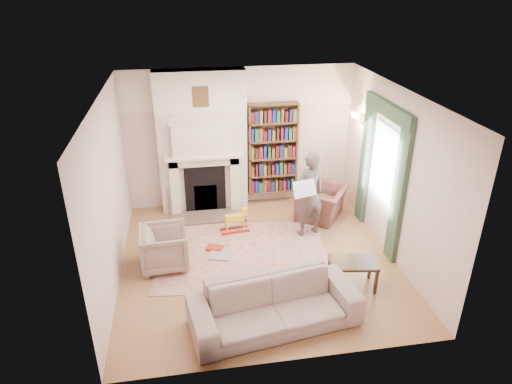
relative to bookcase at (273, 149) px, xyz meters
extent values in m
plane|color=#8E6039|center=(-0.65, -2.12, -1.18)|extent=(4.50, 4.50, 0.00)
plane|color=white|center=(-0.65, -2.12, 1.62)|extent=(4.50, 4.50, 0.00)
plane|color=beige|center=(-0.65, 0.13, 0.22)|extent=(4.50, 0.00, 4.50)
plane|color=beige|center=(-0.65, -4.37, 0.22)|extent=(4.50, 0.00, 4.50)
plane|color=beige|center=(-2.90, -2.12, 0.22)|extent=(0.00, 4.50, 4.50)
plane|color=beige|center=(1.60, -2.12, 0.22)|extent=(0.00, 4.50, 4.50)
cube|color=beige|center=(-1.40, -0.04, 0.22)|extent=(1.70, 0.35, 2.80)
cube|color=silver|center=(-1.40, -0.33, 0.04)|extent=(1.47, 0.24, 0.05)
cube|color=black|center=(-1.40, -0.24, -0.68)|extent=(0.80, 0.06, 0.96)
cube|color=silver|center=(-1.40, -0.31, 0.38)|extent=(1.15, 0.18, 0.62)
cube|color=brown|center=(0.00, 0.00, 0.00)|extent=(1.00, 0.24, 1.85)
cube|color=silver|center=(1.58, -1.72, 0.27)|extent=(0.02, 0.90, 1.30)
cube|color=#2C432B|center=(1.55, -2.42, 0.02)|extent=(0.07, 0.32, 2.40)
cube|color=#2C432B|center=(1.55, -1.02, 0.02)|extent=(0.07, 0.32, 2.40)
cube|color=#2C432B|center=(1.54, -1.72, 1.20)|extent=(0.09, 1.70, 0.24)
cube|color=#C6AC96|center=(-0.89, -1.92, -1.17)|extent=(3.10, 2.54, 0.01)
imported|color=#492D27|center=(0.84, -0.81, -0.87)|extent=(1.23, 1.26, 0.62)
imported|color=#B2AA93|center=(-2.18, -2.04, -0.83)|extent=(0.80, 0.78, 0.69)
imported|color=#AFA690|center=(-0.70, -3.69, -0.84)|extent=(2.39, 1.24, 0.66)
imported|color=#504340|center=(0.39, -1.41, -0.36)|extent=(0.68, 0.54, 1.62)
cube|color=white|center=(0.24, -1.61, -0.15)|extent=(0.44, 0.24, 0.29)
cylinder|color=#ABAEB3|center=(-2.04, -0.22, -0.90)|extent=(0.25, 0.25, 0.55)
cube|color=#DFC14E|center=(-1.29, -1.90, -1.15)|extent=(0.41, 0.41, 0.03)
cube|color=#A02912|center=(-1.35, -1.69, -1.14)|extent=(0.33, 0.27, 0.05)
cube|color=red|center=(-0.35, -2.44, -1.16)|extent=(0.29, 0.26, 0.02)
cube|color=red|center=(-0.37, -2.36, -1.16)|extent=(0.28, 0.23, 0.02)
cube|color=red|center=(-0.64, -2.74, -1.16)|extent=(0.28, 0.30, 0.02)
camera|label=1|loc=(-1.74, -8.46, 3.18)|focal=32.00mm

